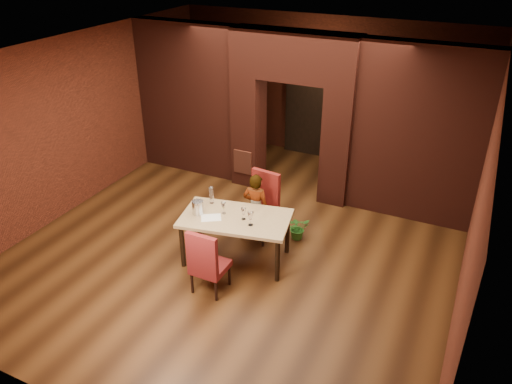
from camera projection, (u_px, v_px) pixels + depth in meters
floor at (247, 237)px, 8.79m from camera, size 8.00×8.00×0.00m
ceiling at (246, 53)px, 7.28m from camera, size 7.00×8.00×0.04m
wall_back at (326, 89)px, 11.22m from camera, size 7.00×0.04×3.20m
wall_front at (63, 303)px, 4.85m from camera, size 7.00×0.04×3.20m
wall_left at (80, 121)px, 9.37m from camera, size 0.04×8.00×3.20m
wall_right at (479, 199)px, 6.71m from camera, size 0.04×8.00×3.20m
pillar_left at (249, 130)px, 10.20m from camera, size 0.55×0.55×2.30m
pillar_right at (338, 146)px, 9.48m from camera, size 0.55×0.55×2.30m
lintel at (295, 56)px, 9.09m from camera, size 2.45×0.55×0.90m
wing_wall_left at (189, 100)px, 10.53m from camera, size 2.28×0.35×3.20m
wing_wall_right at (418, 135)px, 8.73m from camera, size 2.28×0.35×3.20m
vent_panel at (243, 162)px, 10.25m from camera, size 0.40×0.03×0.50m
rear_door at (307, 111)px, 11.58m from camera, size 0.90×0.08×2.10m
rear_door_frame at (306, 111)px, 11.55m from camera, size 1.02×0.04×2.22m
dining_table at (236, 238)px, 8.03m from camera, size 1.86×1.28×0.80m
chair_far at (259, 207)px, 8.54m from camera, size 0.60×0.60×1.18m
chair_near at (210, 259)px, 7.29m from camera, size 0.49×0.49×1.07m
person_seated at (256, 208)px, 8.45m from camera, size 0.47×0.33×1.25m
wine_glass_a at (223, 208)px, 7.89m from camera, size 0.08×0.08×0.20m
wine_glass_b at (244, 214)px, 7.73m from camera, size 0.08×0.08×0.20m
wine_glass_c at (251, 219)px, 7.57m from camera, size 0.09×0.09×0.23m
tasting_sheet at (211, 218)px, 7.81m from camera, size 0.38×0.36×0.00m
wine_bucket at (198, 207)px, 7.88m from camera, size 0.18×0.18×0.22m
water_bottle at (211, 195)px, 8.17m from camera, size 0.07×0.07×0.30m
potted_plant at (298, 228)px, 8.66m from camera, size 0.49×0.49×0.41m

